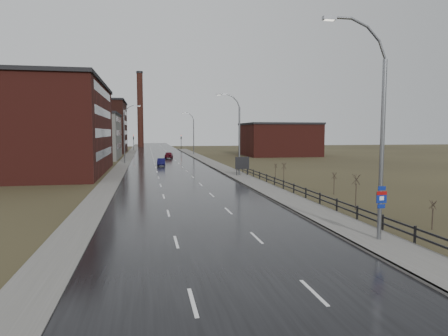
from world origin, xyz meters
name	(u,v)px	position (x,y,z in m)	size (l,w,h in m)	color
ground	(232,264)	(0.00, 0.00, 0.00)	(320.00, 320.00, 0.00)	#2D2819
road	(167,164)	(0.00, 60.00, 0.03)	(14.00, 300.00, 0.06)	black
sidewalk_right	(239,176)	(8.60, 35.00, 0.09)	(3.20, 180.00, 0.18)	#595651
curb_right	(229,177)	(7.08, 35.00, 0.09)	(0.16, 180.00, 0.18)	slate
sidewalk_left	(123,164)	(-8.20, 60.00, 0.06)	(2.40, 260.00, 0.12)	#595651
warehouse_near	(26,128)	(-20.99, 45.00, 6.76)	(22.44, 28.56, 13.50)	#471914
warehouse_mid	(83,136)	(-17.99, 78.00, 5.26)	(16.32, 20.40, 10.50)	slate
warehouse_far	(81,127)	(-22.99, 108.00, 7.76)	(26.52, 24.48, 15.50)	#331611
building_right	(279,139)	(30.30, 82.00, 4.26)	(18.36, 16.32, 8.50)	#471914
smokestack	(140,109)	(-6.00, 150.00, 15.50)	(2.70, 2.70, 30.70)	#331611
streetlight_main	(377,133)	(8.47, 2.00, 6.06)	(3.91, 0.29, 12.11)	slate
streetlight_right_mid	(237,134)	(8.50, 36.00, 5.84)	(3.36, 0.28, 11.35)	slate
streetlight_left	(126,134)	(-7.70, 62.00, 5.84)	(3.36, 0.28, 11.35)	slate
streetlight_right_far	(192,133)	(8.50, 90.00, 5.84)	(3.36, 0.28, 11.35)	slate
guardrail	(296,188)	(10.30, 18.31, 0.71)	(0.10, 53.05, 1.10)	black
shrub_b	(433,214)	(13.73, 3.96, 0.99)	(0.45, 0.47, 1.86)	#382D23
shrub_c	(356,191)	(12.37, 10.89, 1.50)	(0.66, 0.70, 2.82)	#382D23
shrub_d	(334,183)	(14.26, 18.43, 1.16)	(0.52, 0.55, 2.18)	#382D23
shrub_e	(284,173)	(11.96, 26.58, 1.36)	(0.61, 0.64, 2.57)	#382D23
shrub_f	(276,170)	(13.20, 33.35, 1.01)	(0.46, 0.48, 1.91)	#382D23
billboard	(242,164)	(9.10, 35.55, 1.80)	(1.96, 0.17, 2.73)	black
traffic_light_left	(133,137)	(-8.00, 120.00, 4.60)	(0.58, 2.73, 5.30)	black
traffic_light_right	(181,137)	(8.00, 120.00, 4.60)	(0.58, 2.73, 5.30)	black
car_near	(161,162)	(-1.20, 55.30, 0.66)	(1.41, 4.03, 1.33)	#0D0B39
car_far	(169,155)	(1.30, 75.76, 0.76)	(1.79, 4.45, 1.52)	#470B15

